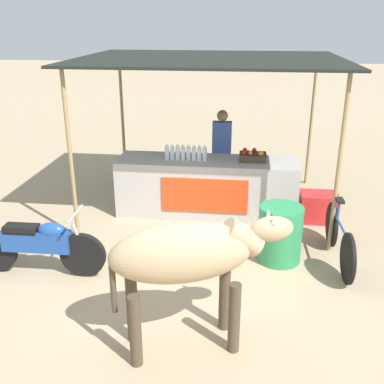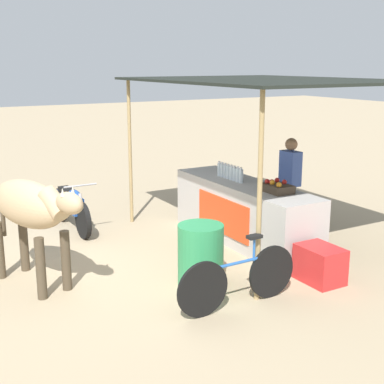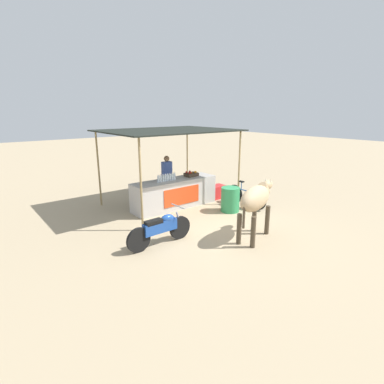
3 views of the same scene
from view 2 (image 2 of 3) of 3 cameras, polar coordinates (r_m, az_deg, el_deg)
name	(u,v)px [view 2 (image 2 of 3)]	position (r m, az deg, el deg)	size (l,w,h in m)	color
ground_plane	(117,265)	(7.77, -8.00, -7.76)	(60.00, 60.00, 0.00)	tan
stall_counter	(244,212)	(8.62, 5.55, -2.16)	(3.00, 0.82, 0.96)	#B2ADA8
stall_awning	(263,85)	(8.49, 7.56, 11.20)	(4.20, 3.20, 2.57)	black
water_bottle_row	(230,172)	(8.73, 4.06, 2.10)	(0.70, 0.07, 0.25)	silver
fruit_crate	(277,187)	(7.94, 9.05, 0.49)	(0.44, 0.32, 0.18)	#3F3326
vendor_behind_counter	(289,187)	(8.83, 10.36, 0.53)	(0.34, 0.22, 1.65)	#383842
cooler_box	(320,264)	(7.27, 13.48, -7.51)	(0.60, 0.44, 0.48)	red
water_barrel	(201,255)	(6.96, 0.92, -6.69)	(0.60, 0.60, 0.80)	#2D8C51
cow	(31,208)	(7.02, -16.80, -1.67)	(1.84, 0.93, 1.44)	tan
motorcycle_parked	(71,205)	(9.43, -12.76, -1.39)	(1.80, 0.55, 0.90)	black
bicycle_leaning	(239,279)	(6.37, 5.03, -9.20)	(0.11, 1.66, 0.85)	black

